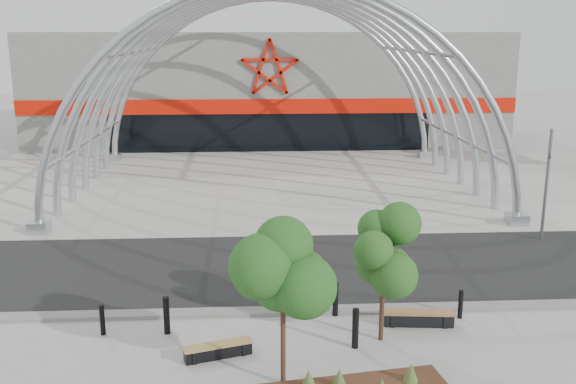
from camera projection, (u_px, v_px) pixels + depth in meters
The scene contains 16 objects.
ground at pixel (295, 309), 19.09m from camera, with size 140.00×140.00×0.00m, color #989893.
road at pixel (289, 267), 22.47m from camera, with size 140.00×7.00×0.02m, color black.
forecourt at pixel (276, 187), 34.09m from camera, with size 60.00×17.00×0.04m, color #A9A49A.
kerb at pixel (296, 311), 18.83m from camera, with size 60.00×0.50×0.12m, color slate.
arena_building at pixel (267, 84), 50.52m from camera, with size 34.00×15.24×8.00m.
vault_canopy at pixel (276, 187), 34.10m from camera, with size 20.80×15.80×20.36m.
signal_pole at pixel (547, 183), 24.91m from camera, with size 0.12×0.62×4.43m.
street_tree_0 at pixel (283, 277), 14.37m from camera, with size 1.64×1.64×3.73m.
street_tree_1 at pixel (384, 245), 16.55m from camera, with size 1.57×1.57×3.71m.
bench_0 at pixel (218, 351), 16.23m from camera, with size 1.79×0.89×0.37m.
bench_1 at pixel (418, 318), 18.00m from camera, with size 2.02×0.62×0.42m.
bollard_0 at pixel (102, 320), 17.39m from camera, with size 0.14×0.14×0.86m, color black.
bollard_1 at pixel (167, 315), 17.43m from camera, with size 0.17×0.17×1.06m, color black.
bollard_2 at pixel (355, 328), 16.64m from camera, with size 0.17×0.17×1.09m, color black.
bollard_3 at pixel (335, 299), 18.55m from camera, with size 0.16×0.16×1.01m, color black.
bollard_4 at pixel (461, 304), 18.39m from camera, with size 0.14×0.14×0.85m, color black.
Camera 1 is at (-1.20, -17.63, 8.02)m, focal length 40.00 mm.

